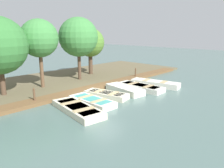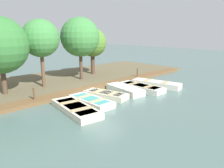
{
  "view_description": "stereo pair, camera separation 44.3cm",
  "coord_description": "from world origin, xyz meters",
  "px_view_note": "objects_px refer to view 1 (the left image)",
  "views": [
    {
      "loc": [
        9.67,
        -9.41,
        3.95
      ],
      "look_at": [
        0.35,
        0.45,
        0.65
      ],
      "focal_mm": 35.0,
      "sensor_mm": 36.0,
      "label": 1
    },
    {
      "loc": [
        9.98,
        -9.1,
        3.95
      ],
      "look_at": [
        0.35,
        0.45,
        0.65
      ],
      "focal_mm": 35.0,
      "sensor_mm": 36.0,
      "label": 2
    }
  ],
  "objects_px": {
    "rowboat_4": "(140,87)",
    "park_tree_center": "(78,37)",
    "rowboat_1": "(92,101)",
    "mooring_post_far": "(135,73)",
    "rowboat_5": "(155,83)",
    "park_tree_left": "(39,39)",
    "rowboat_2": "(106,95)",
    "park_tree_right": "(90,43)",
    "rowboat_3": "(125,89)",
    "rowboat_0": "(77,109)",
    "mooring_post_near": "(34,96)"
  },
  "relations": [
    {
      "from": "rowboat_0",
      "to": "park_tree_center",
      "type": "bearing_deg",
      "value": 149.43
    },
    {
      "from": "park_tree_left",
      "to": "park_tree_center",
      "type": "xyz_separation_m",
      "value": [
        -0.13,
        3.35,
        0.02
      ]
    },
    {
      "from": "park_tree_center",
      "to": "park_tree_right",
      "type": "distance_m",
      "value": 2.47
    },
    {
      "from": "rowboat_2",
      "to": "mooring_post_near",
      "type": "height_order",
      "value": "mooring_post_near"
    },
    {
      "from": "rowboat_2",
      "to": "rowboat_3",
      "type": "bearing_deg",
      "value": 73.45
    },
    {
      "from": "rowboat_0",
      "to": "rowboat_2",
      "type": "bearing_deg",
      "value": 113.15
    },
    {
      "from": "rowboat_1",
      "to": "mooring_post_near",
      "type": "height_order",
      "value": "mooring_post_near"
    },
    {
      "from": "rowboat_2",
      "to": "mooring_post_near",
      "type": "bearing_deg",
      "value": -132.91
    },
    {
      "from": "rowboat_4",
      "to": "rowboat_5",
      "type": "bearing_deg",
      "value": 82.14
    },
    {
      "from": "rowboat_5",
      "to": "mooring_post_near",
      "type": "distance_m",
      "value": 8.49
    },
    {
      "from": "rowboat_5",
      "to": "mooring_post_far",
      "type": "xyz_separation_m",
      "value": [
        -2.71,
        1.17,
        0.25
      ]
    },
    {
      "from": "mooring_post_near",
      "to": "park_tree_right",
      "type": "bearing_deg",
      "value": 116.53
    },
    {
      "from": "rowboat_3",
      "to": "park_tree_center",
      "type": "relative_size",
      "value": 0.59
    },
    {
      "from": "rowboat_0",
      "to": "rowboat_2",
      "type": "xyz_separation_m",
      "value": [
        -0.7,
        2.75,
        0.0
      ]
    },
    {
      "from": "park_tree_left",
      "to": "park_tree_center",
      "type": "relative_size",
      "value": 0.95
    },
    {
      "from": "rowboat_2",
      "to": "mooring_post_far",
      "type": "xyz_separation_m",
      "value": [
        -2.08,
        5.63,
        0.28
      ]
    },
    {
      "from": "rowboat_0",
      "to": "park_tree_left",
      "type": "xyz_separation_m",
      "value": [
        -5.23,
        1.07,
        3.3
      ]
    },
    {
      "from": "rowboat_5",
      "to": "park_tree_left",
      "type": "height_order",
      "value": "park_tree_left"
    },
    {
      "from": "rowboat_4",
      "to": "park_tree_right",
      "type": "bearing_deg",
      "value": 171.63
    },
    {
      "from": "rowboat_2",
      "to": "rowboat_3",
      "type": "xyz_separation_m",
      "value": [
        0.11,
        1.61,
        0.04
      ]
    },
    {
      "from": "park_tree_left",
      "to": "park_tree_right",
      "type": "bearing_deg",
      "value": 102.66
    },
    {
      "from": "rowboat_2",
      "to": "park_tree_center",
      "type": "height_order",
      "value": "park_tree_center"
    },
    {
      "from": "park_tree_left",
      "to": "park_tree_right",
      "type": "relative_size",
      "value": 1.12
    },
    {
      "from": "rowboat_2",
      "to": "park_tree_right",
      "type": "xyz_separation_m",
      "value": [
        -5.76,
        3.8,
        2.77
      ]
    },
    {
      "from": "rowboat_1",
      "to": "mooring_post_far",
      "type": "distance_m",
      "value": 7.5
    },
    {
      "from": "rowboat_1",
      "to": "mooring_post_near",
      "type": "xyz_separation_m",
      "value": [
        -2.43,
        -2.12,
        0.28
      ]
    },
    {
      "from": "park_tree_left",
      "to": "rowboat_3",
      "type": "bearing_deg",
      "value": 35.39
    },
    {
      "from": "rowboat_4",
      "to": "mooring_post_near",
      "type": "distance_m",
      "value": 6.98
    },
    {
      "from": "park_tree_left",
      "to": "rowboat_2",
      "type": "bearing_deg",
      "value": 20.39
    },
    {
      "from": "mooring_post_near",
      "to": "park_tree_right",
      "type": "relative_size",
      "value": 0.21
    },
    {
      "from": "rowboat_3",
      "to": "park_tree_center",
      "type": "distance_m",
      "value": 5.79
    },
    {
      "from": "mooring_post_near",
      "to": "rowboat_1",
      "type": "bearing_deg",
      "value": 41.08
    },
    {
      "from": "rowboat_5",
      "to": "mooring_post_near",
      "type": "bearing_deg",
      "value": -119.5
    },
    {
      "from": "rowboat_5",
      "to": "rowboat_3",
      "type": "bearing_deg",
      "value": -111.08
    },
    {
      "from": "rowboat_2",
      "to": "mooring_post_near",
      "type": "xyz_separation_m",
      "value": [
        -2.08,
        -3.57,
        0.28
      ]
    },
    {
      "from": "rowboat_4",
      "to": "mooring_post_far",
      "type": "relative_size",
      "value": 3.67
    },
    {
      "from": "mooring_post_near",
      "to": "rowboat_0",
      "type": "bearing_deg",
      "value": 16.47
    },
    {
      "from": "rowboat_2",
      "to": "park_tree_right",
      "type": "height_order",
      "value": "park_tree_right"
    },
    {
      "from": "rowboat_4",
      "to": "mooring_post_near",
      "type": "relative_size",
      "value": 3.67
    },
    {
      "from": "rowboat_1",
      "to": "rowboat_5",
      "type": "xyz_separation_m",
      "value": [
        0.28,
        5.93,
        0.03
      ]
    },
    {
      "from": "rowboat_2",
      "to": "park_tree_center",
      "type": "bearing_deg",
      "value": 147.72
    },
    {
      "from": "park_tree_right",
      "to": "park_tree_left",
      "type": "bearing_deg",
      "value": -77.34
    },
    {
      "from": "rowboat_1",
      "to": "rowboat_2",
      "type": "bearing_deg",
      "value": 104.16
    },
    {
      "from": "mooring_post_far",
      "to": "park_tree_right",
      "type": "bearing_deg",
      "value": -153.49
    },
    {
      "from": "rowboat_0",
      "to": "park_tree_left",
      "type": "relative_size",
      "value": 0.75
    },
    {
      "from": "rowboat_2",
      "to": "park_tree_left",
      "type": "bearing_deg",
      "value": -172.26
    },
    {
      "from": "park_tree_left",
      "to": "rowboat_4",
      "type": "bearing_deg",
      "value": 43.0
    },
    {
      "from": "rowboat_0",
      "to": "rowboat_5",
      "type": "distance_m",
      "value": 7.22
    },
    {
      "from": "rowboat_4",
      "to": "park_tree_center",
      "type": "distance_m",
      "value": 6.2
    },
    {
      "from": "rowboat_0",
      "to": "mooring_post_near",
      "type": "xyz_separation_m",
      "value": [
        -2.78,
        -0.82,
        0.29
      ]
    }
  ]
}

